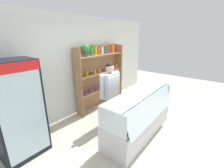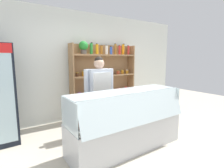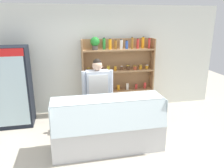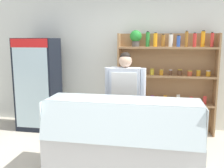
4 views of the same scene
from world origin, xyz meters
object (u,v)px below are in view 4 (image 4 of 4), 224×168
at_px(deli_display_case, 122,150).
at_px(drinks_fridge, 38,84).
at_px(shelving_unit, 164,76).
at_px(shop_clerk, 125,93).

bearing_deg(deli_display_case, drinks_fridge, 142.89).
bearing_deg(shelving_unit, deli_display_case, -108.25).
xyz_separation_m(drinks_fridge, deli_display_case, (1.89, -1.43, -0.59)).
relative_size(shelving_unit, shop_clerk, 1.23).
bearing_deg(deli_display_case, shop_clerk, 94.68).
height_order(shelving_unit, deli_display_case, shelving_unit).
bearing_deg(drinks_fridge, deli_display_case, -37.11).
height_order(drinks_fridge, shelving_unit, shelving_unit).
distance_m(drinks_fridge, shop_clerk, 1.93).
relative_size(drinks_fridge, shelving_unit, 0.92).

